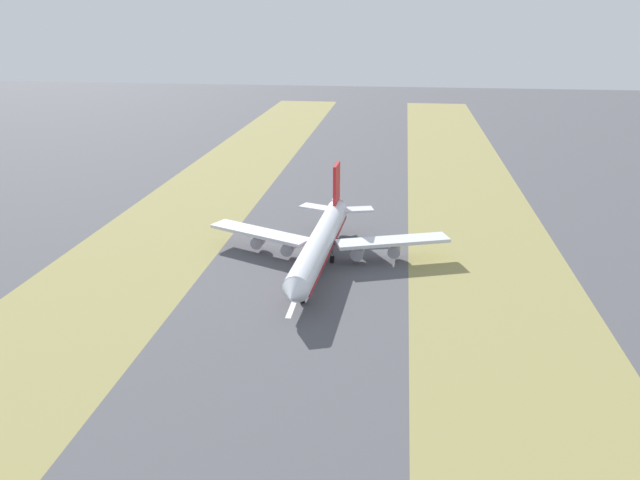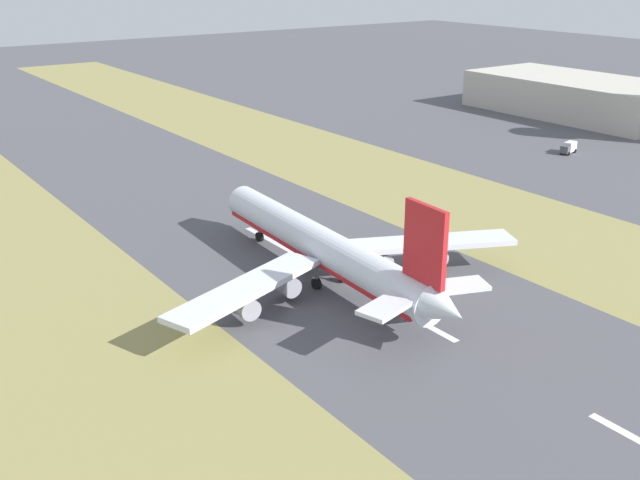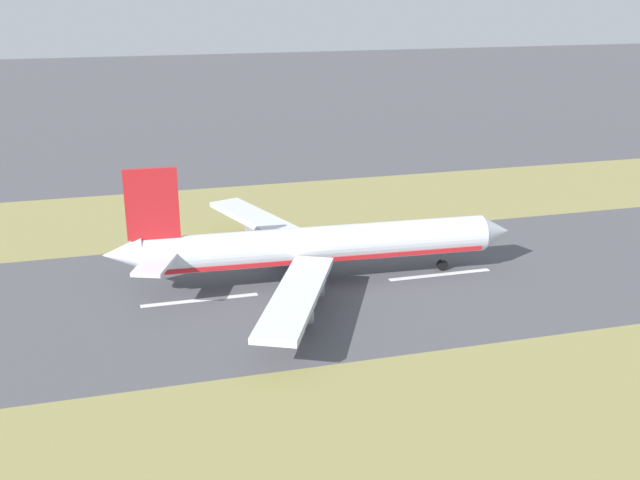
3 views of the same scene
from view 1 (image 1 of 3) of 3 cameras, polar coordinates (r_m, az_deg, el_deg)
ground_plane at (r=161.09m, az=-0.84°, el=-1.74°), size 800.00×800.00×0.00m
grass_median_west at (r=161.30m, az=15.21°, el=-2.45°), size 40.00×600.00×0.01m
grass_median_east at (r=173.01m, az=-15.76°, el=-0.95°), size 40.00×600.00×0.01m
centreline_dash_near at (r=213.14m, az=1.31°, el=3.77°), size 1.20×18.00×0.01m
centreline_dash_mid at (r=175.38m, az=-0.11°, el=0.13°), size 1.20×18.00×0.01m
centreline_dash_far at (r=138.88m, az=-2.30°, el=-5.48°), size 1.20×18.00×0.01m
airplane_main_jet at (r=156.09m, az=0.13°, el=-0.10°), size 64.06×67.19×20.20m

